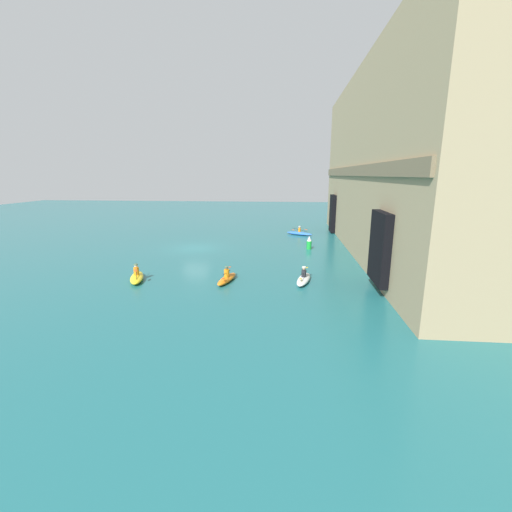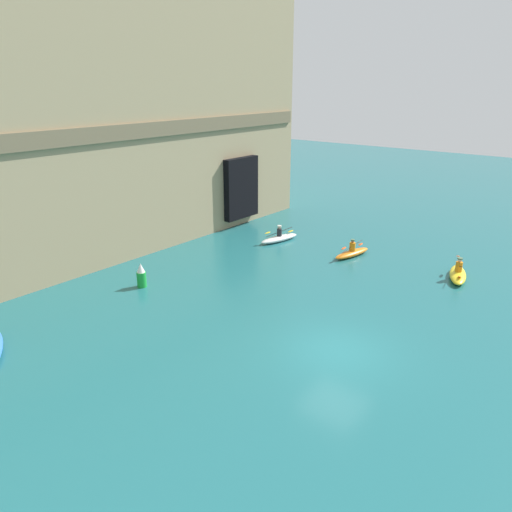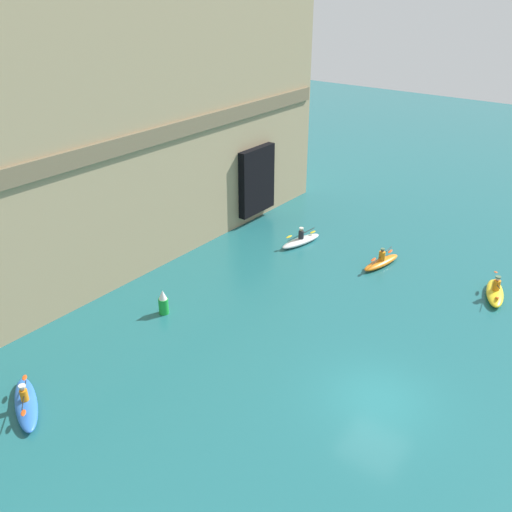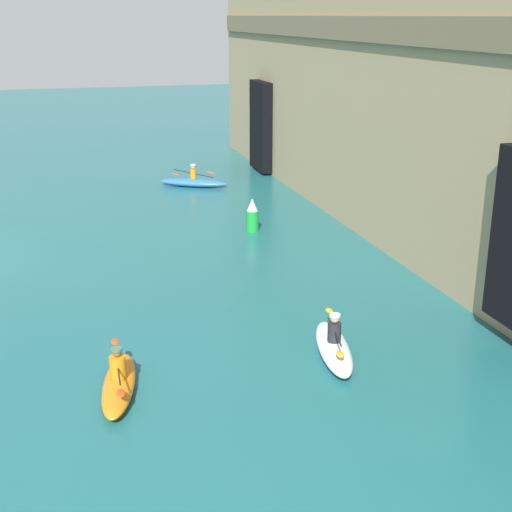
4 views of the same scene
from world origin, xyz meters
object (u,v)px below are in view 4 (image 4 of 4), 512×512
Objects in this scene: marker_buoy at (252,216)px; kayak_orange at (119,382)px; kayak_blue at (194,182)px; kayak_white at (334,346)px.

kayak_orange is at bearing -29.26° from marker_buoy.
kayak_blue is 19.63m from kayak_orange.
kayak_orange is 2.33× the size of marker_buoy.
kayak_blue is (-18.50, 0.30, -0.01)m from kayak_white.
kayak_blue is at bearing -175.13° from marker_buoy.
kayak_blue is at bearing -4.89° from kayak_orange.
kayak_blue reaches higher than kayak_orange.
marker_buoy is (-10.59, 0.97, 0.36)m from kayak_white.
kayak_white is at bearing -62.53° from kayak_blue.
kayak_blue is at bearing 11.39° from kayak_white.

